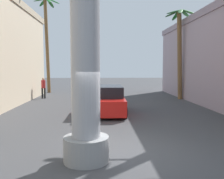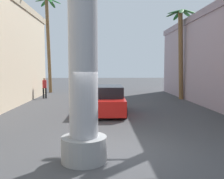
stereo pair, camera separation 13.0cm
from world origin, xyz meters
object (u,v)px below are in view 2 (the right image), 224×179
object	(u,v)px
car_lead	(107,100)
palm_tree_far_left	(49,37)
pedestrian_far_left	(45,86)
palm_tree_mid_right	(181,43)
palm_tree_mid_left	(18,37)
street_lamp	(223,33)

from	to	relation	value
car_lead	palm_tree_far_left	world-z (taller)	palm_tree_far_left
car_lead	palm_tree_far_left	size ratio (longest dim) A/B	0.49
palm_tree_far_left	pedestrian_far_left	size ratio (longest dim) A/B	5.42
palm_tree_mid_right	palm_tree_mid_left	bearing A→B (deg)	-170.57
pedestrian_far_left	car_lead	bearing A→B (deg)	-53.31
car_lead	street_lamp	bearing A→B (deg)	-15.07
street_lamp	palm_tree_far_left	bearing A→B (deg)	131.16
car_lead	palm_tree_mid_left	distance (m)	8.40
palm_tree_mid_right	palm_tree_mid_left	world-z (taller)	palm_tree_mid_left
street_lamp	palm_tree_mid_left	bearing A→B (deg)	155.65
palm_tree_mid_right	pedestrian_far_left	distance (m)	11.84
street_lamp	palm_tree_mid_right	world-z (taller)	palm_tree_mid_right
car_lead	pedestrian_far_left	xyz separation A→B (m)	(-5.15, 6.91, 0.29)
palm_tree_mid_right	palm_tree_far_left	bearing A→B (deg)	154.18
car_lead	palm_tree_mid_left	xyz separation A→B (m)	(-6.25, 3.90, 4.02)
car_lead	palm_tree_far_left	xyz separation A→B (m)	(-5.73, 11.67, 4.92)
palm_tree_mid_right	street_lamp	bearing A→B (deg)	-91.82
street_lamp	pedestrian_far_left	bearing A→B (deg)	142.36
pedestrian_far_left	street_lamp	bearing A→B (deg)	-37.64
palm_tree_mid_left	pedestrian_far_left	size ratio (longest dim) A/B	4.69
palm_tree_far_left	pedestrian_far_left	world-z (taller)	palm_tree_far_left
palm_tree_mid_left	pedestrian_far_left	distance (m)	4.92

